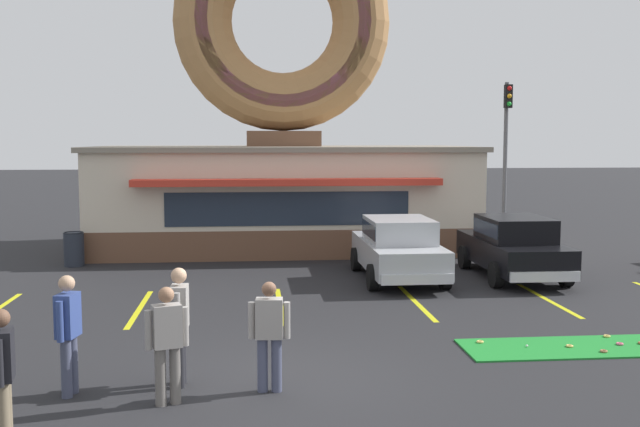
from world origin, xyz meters
TOP-DOWN VIEW (x-y plane):
  - ground_plane at (0.00, 0.00)m, footprint 160.00×160.00m
  - donut_shop_building at (0.68, 13.94)m, footprint 12.30×6.75m
  - putting_mat at (5.26, 1.19)m, footprint 4.17×1.35m
  - mini_donut_mid_left at (5.94, 1.22)m, footprint 0.13×0.13m
  - mini_donut_mid_centre at (5.01, 1.17)m, footprint 0.13×0.13m
  - mini_donut_mid_right at (3.56, 1.58)m, footprint 0.13×0.13m
  - mini_donut_far_left at (5.45, 0.81)m, footprint 0.13×0.13m
  - mini_donut_far_centre at (5.96, 1.73)m, footprint 0.13×0.13m
  - golf_ball at (4.28, 1.24)m, footprint 0.04×0.04m
  - car_black at (6.37, 7.74)m, footprint 2.01×4.57m
  - car_silver at (3.33, 7.71)m, footprint 1.99×4.56m
  - pedestrian_hooded_kid at (-3.33, -2.18)m, footprint 0.30×0.59m
  - pedestrian_leather_jacket_man at (-1.58, -0.93)m, footprint 0.57×0.35m
  - pedestrian_clipboard_woman at (-1.49, -0.14)m, footprint 0.26×0.60m
  - pedestrian_beanie_man at (-3.00, -0.42)m, footprint 0.31×0.59m
  - pedestrian_crossing_woman at (-0.19, -0.53)m, footprint 0.59×0.27m
  - trash_bin at (-5.43, 10.64)m, footprint 0.57×0.57m
  - traffic_light_pole at (9.59, 17.60)m, footprint 0.28×0.47m
  - parking_stripe_mid_left at (-2.81, 5.00)m, footprint 0.12×3.60m
  - parking_stripe_centre at (0.19, 5.00)m, footprint 0.12×3.60m
  - parking_stripe_mid_right at (3.19, 5.00)m, footprint 0.12×3.60m
  - parking_stripe_right at (6.19, 5.00)m, footprint 0.12×3.60m

SIDE VIEW (x-z plane):
  - ground_plane at x=0.00m, z-range 0.00..0.00m
  - parking_stripe_mid_left at x=-2.81m, z-range 0.00..0.01m
  - parking_stripe_centre at x=0.19m, z-range 0.00..0.01m
  - parking_stripe_mid_right at x=3.19m, z-range 0.00..0.01m
  - parking_stripe_right at x=6.19m, z-range 0.00..0.01m
  - putting_mat at x=5.26m, z-range 0.00..0.03m
  - mini_donut_mid_left at x=5.94m, z-range 0.03..0.07m
  - mini_donut_mid_centre at x=5.01m, z-range 0.03..0.07m
  - mini_donut_mid_right at x=3.56m, z-range 0.03..0.07m
  - mini_donut_far_left at x=5.45m, z-range 0.03..0.07m
  - mini_donut_far_centre at x=5.96m, z-range 0.03..0.07m
  - golf_ball at x=4.28m, z-range 0.03..0.07m
  - trash_bin at x=-5.43m, z-range 0.01..0.99m
  - car_black at x=6.37m, z-range 0.07..1.67m
  - car_silver at x=3.33m, z-range 0.07..1.67m
  - pedestrian_crossing_woman at x=-0.19m, z-range 0.08..1.67m
  - pedestrian_leather_jacket_man at x=-1.58m, z-range 0.08..1.71m
  - pedestrian_hooded_kid at x=-3.33m, z-range 0.09..1.74m
  - pedestrian_beanie_man at x=-3.00m, z-range 0.10..1.81m
  - pedestrian_clipboard_woman at x=-1.49m, z-range 0.10..1.85m
  - traffic_light_pole at x=9.59m, z-range 0.81..6.61m
  - donut_shop_building at x=0.68m, z-range -1.74..9.22m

